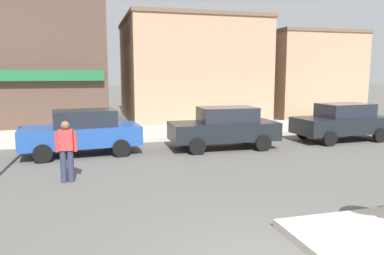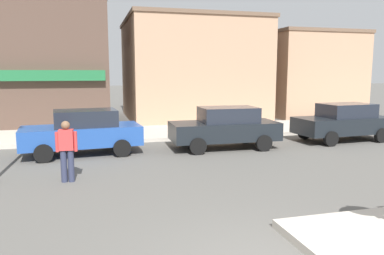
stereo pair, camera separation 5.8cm
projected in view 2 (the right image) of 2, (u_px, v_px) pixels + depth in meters
name	position (u px, v px, depth m)	size (l,w,h in m)	color
kerb_far	(147.00, 133.00, 17.32)	(80.00, 4.00, 0.15)	beige
parked_car_nearest	(83.00, 131.00, 12.98)	(4.13, 2.14, 1.56)	#234C9E
parked_car_second	(225.00, 127.00, 14.04)	(4.04, 1.95, 1.56)	black
parked_car_third	(343.00, 122.00, 15.60)	(4.09, 2.06, 1.56)	black
pedestrian_crossing_near	(67.00, 149.00, 9.68)	(0.56, 0.25, 1.61)	#2D334C
building_corner_shop	(29.00, 61.00, 20.76)	(8.61, 7.80, 6.91)	brown
building_storefront_left_near	(190.00, 70.00, 23.31)	(7.89, 8.08, 6.01)	tan
building_storefront_left_mid	(302.00, 74.00, 25.55)	(5.94, 6.56, 5.44)	tan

